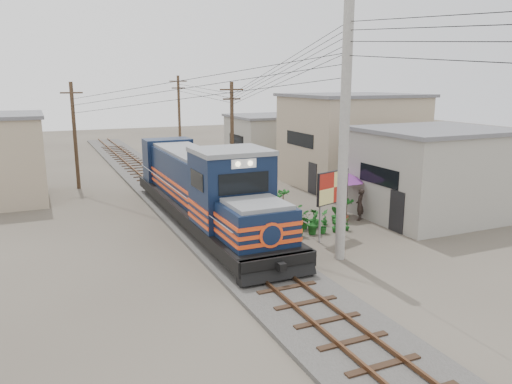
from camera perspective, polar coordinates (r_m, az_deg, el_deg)
name	(u,v)px	position (r m, az deg, el deg)	size (l,w,h in m)	color
ground	(256,267)	(19.59, 0.00, -8.58)	(120.00, 120.00, 0.00)	#473F35
ballast	(184,207)	(28.57, -8.18, -1.68)	(3.60, 70.00, 0.16)	#595651
track	(184,204)	(28.53, -8.19, -1.33)	(1.15, 70.00, 0.12)	#51331E
locomotive	(203,189)	(24.83, -6.02, 0.29)	(3.09, 16.85, 4.18)	black
utility_pole_main	(344,136)	(19.63, 10.04, 6.34)	(0.40, 0.40, 10.00)	#9E9B93
wooden_pole_mid	(232,133)	(33.09, -2.75, 6.73)	(1.60, 0.24, 7.00)	#4C3826
wooden_pole_far	(179,116)	(46.43, -8.76, 8.62)	(1.60, 0.24, 7.50)	#4C3826
wooden_pole_left	(75,134)	(34.93, -20.01, 6.30)	(1.60, 0.24, 7.00)	#4C3826
power_lines	(185,71)	(26.21, -8.08, 13.57)	(9.65, 19.00, 3.30)	black
shophouse_front	(433,173)	(27.71, 19.60, 2.08)	(7.35, 6.30, 4.70)	gray
shophouse_mid	(351,139)	(35.15, 10.79, 5.93)	(8.40, 7.35, 6.20)	tan
shophouse_back	(269,139)	(43.13, 1.48, 6.03)	(6.30, 6.30, 4.20)	gray
billboard	(333,189)	(22.59, 8.78, 0.31)	(1.98, 0.77, 3.16)	#99999E
market_umbrella	(344,176)	(26.66, 10.04, 1.76)	(2.80, 2.80, 2.44)	black
vendor	(360,205)	(26.27, 11.78, -1.43)	(0.60, 0.39, 1.64)	black
plant_nursery	(310,220)	(24.25, 6.25, -3.20)	(3.17, 1.94, 1.11)	#19571A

